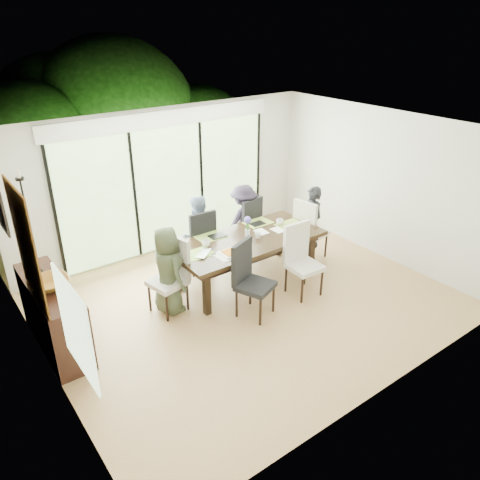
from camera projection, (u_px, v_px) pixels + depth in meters
floor at (249, 302)px, 7.44m from camera, size 6.00×5.00×0.01m
ceiling at (251, 132)px, 6.27m from camera, size 6.00×5.00×0.01m
wall_back at (168, 181)px, 8.68m from camera, size 6.00×0.02×2.70m
wall_front at (392, 300)px, 5.04m from camera, size 6.00×0.02×2.70m
wall_left at (38, 289)px, 5.25m from camera, size 0.02×5.00×2.70m
wall_right at (382, 185)px, 8.47m from camera, size 0.02×5.00×2.70m
glass_doors at (169, 189)px, 8.71m from camera, size 4.20×0.02×2.30m
blinds_header at (165, 118)px, 8.14m from camera, size 4.40×0.06×0.28m
mullion_a at (55, 215)px, 7.58m from camera, size 0.05×0.04×2.30m
mullion_b at (135, 197)px, 8.33m from camera, size 0.05×0.04×2.30m
mullion_c at (201, 182)px, 9.08m from camera, size 0.05×0.04×2.30m
mullion_d at (258, 169)px, 9.83m from camera, size 0.05×0.04×2.30m
side_window at (75, 328)px, 4.33m from camera, size 0.02×0.90×1.00m
deck at (152, 233)px, 9.93m from camera, size 6.00×1.80×0.10m
rail_top at (133, 196)px, 10.25m from camera, size 6.00×0.08×0.06m
foliage_left at (27, 160)px, 9.62m from camera, size 3.20×3.20×3.20m
foliage_mid at (115, 124)px, 11.08m from camera, size 4.00×4.00×4.00m
foliage_right at (198, 142)px, 11.70m from camera, size 2.80×2.80×2.80m
foliage_far at (64, 132)px, 11.13m from camera, size 3.60×3.60×3.60m
table_top at (247, 240)px, 7.71m from camera, size 2.58×1.18×0.06m
table_apron at (247, 245)px, 7.75m from camera, size 2.36×0.97×0.11m
table_leg_fl at (207, 293)px, 6.99m from camera, size 0.10×0.10×0.74m
table_leg_fr at (311, 254)px, 8.15m from camera, size 0.10×0.10×0.74m
table_leg_bl at (178, 270)px, 7.62m from camera, size 0.10×0.10×0.74m
table_leg_br at (279, 237)px, 8.77m from camera, size 0.10×0.10×0.74m
chair_left_end at (167, 277)px, 6.99m from camera, size 0.58×0.58×1.18m
chair_right_end at (312, 228)px, 8.59m from camera, size 0.56×0.56×1.18m
chair_far_left at (197, 239)px, 8.16m from camera, size 0.52×0.52×1.18m
chair_far_right at (243, 225)px, 8.70m from camera, size 0.57×0.57×1.18m
chair_near_left at (255, 281)px, 6.89m from camera, size 0.64×0.64×1.18m
chair_near_right at (305, 261)px, 7.43m from camera, size 0.52×0.52×1.18m
person_left_end at (168, 271)px, 6.95m from camera, size 0.44×0.66×1.38m
person_right_end at (311, 223)px, 8.54m from camera, size 0.54×0.72×1.38m
person_far_left at (197, 234)px, 8.11m from camera, size 0.72×0.53×1.38m
person_far_right at (243, 221)px, 8.64m from camera, size 0.66×0.43×1.38m
placemat_left at (198, 254)px, 7.19m from camera, size 0.47×0.34×0.01m
placemat_right at (290, 224)px, 8.20m from camera, size 0.47×0.34×0.01m
placemat_far_l at (211, 237)px, 7.74m from camera, size 0.47×0.34×0.01m
placemat_far_r at (258, 222)px, 8.28m from camera, size 0.47×0.34×0.01m
placemat_paper at (230, 254)px, 7.18m from camera, size 0.47×0.34×0.01m
tablet_far_l at (217, 236)px, 7.76m from camera, size 0.28×0.19×0.01m
tablet_far_r at (258, 224)px, 8.21m from camera, size 0.26×0.18×0.01m
papers at (281, 229)px, 8.03m from camera, size 0.32×0.24×0.00m
platter_base at (230, 253)px, 7.18m from camera, size 0.28×0.28×0.03m
platter_snacks at (230, 252)px, 7.17m from camera, size 0.21×0.21×0.02m
vase at (248, 233)px, 7.73m from camera, size 0.09×0.09×0.13m
hyacinth_stems at (248, 226)px, 7.68m from camera, size 0.04×0.04×0.17m
hyacinth_blooms at (248, 220)px, 7.63m from camera, size 0.12×0.12×0.12m
laptop at (207, 254)px, 7.16m from camera, size 0.42×0.39×0.03m
cup_a at (206, 243)px, 7.41m from camera, size 0.19×0.19×0.10m
cup_b at (258, 235)px, 7.68m from camera, size 0.15×0.15×0.10m
cup_c at (280, 222)px, 8.17m from camera, size 0.19×0.19×0.10m
book at (257, 233)px, 7.86m from camera, size 0.20×0.25×0.02m
sideboard at (54, 315)px, 6.30m from camera, size 0.48×1.70×0.95m
bowl at (49, 284)px, 5.99m from camera, size 0.50×0.50×0.12m
candlestick_base at (40, 272)px, 6.33m from camera, size 0.11×0.11×0.04m
candlestick_shaft at (30, 228)px, 6.04m from camera, size 0.03×0.03×1.32m
candlestick_pan at (20, 179)px, 5.76m from camera, size 0.11×0.11×0.03m
candle at (19, 174)px, 5.73m from camera, size 0.04×0.04×0.11m
tapestry at (26, 247)px, 5.41m from camera, size 0.02×1.00×1.50m
art_frame at (0, 209)px, 6.33m from camera, size 0.03×0.55×0.65m
art_canvas at (2, 209)px, 6.34m from camera, size 0.01×0.45×0.55m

